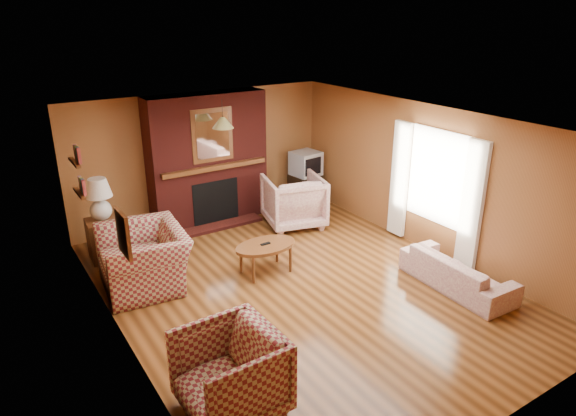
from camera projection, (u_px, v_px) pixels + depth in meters
floor at (299, 286)px, 7.47m from camera, size 6.50×6.50×0.00m
ceiling at (301, 123)px, 6.60m from camera, size 6.50×6.50×0.00m
wall_back at (202, 156)px, 9.58m from camera, size 6.50×0.00×6.50m
wall_front at (508, 323)px, 4.50m from camera, size 6.50×0.00×6.50m
wall_left at (116, 254)px, 5.77m from camera, size 0.00×6.50×6.50m
wall_right at (427, 179)px, 8.31m from camera, size 0.00×6.50×6.50m
fireplace at (208, 161)px, 9.38m from camera, size 2.20×0.82×2.40m
window_right at (434, 187)px, 8.15m from camera, size 0.10×1.85×2.00m
bookshelf at (78, 171)px, 7.12m from camera, size 0.09×0.55×0.71m
botanical_print at (123, 234)px, 5.43m from camera, size 0.05×0.40×0.50m
pendant_light at (223, 123)px, 8.55m from camera, size 0.36×0.36×0.48m
plaid_loveseat at (144, 258)px, 7.36m from camera, size 1.28×1.43×0.86m
plaid_armchair at (230, 373)px, 5.02m from camera, size 0.98×0.95×0.87m
floral_sofa at (457, 272)px, 7.37m from camera, size 0.74×1.73×0.50m
floral_armchair at (294, 201)px, 9.43m from camera, size 1.24×1.26×0.95m
coffee_table at (266, 248)px, 7.73m from camera, size 0.97×0.60×0.49m
side_table at (105, 239)px, 8.21m from camera, size 0.52×0.52×0.66m
table_lamp at (99, 197)px, 7.95m from camera, size 0.42×0.42×0.69m
tv_stand at (305, 189)px, 10.59m from camera, size 0.59×0.54×0.61m
crt_tv at (306, 163)px, 10.39m from camera, size 0.58×0.57×0.48m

